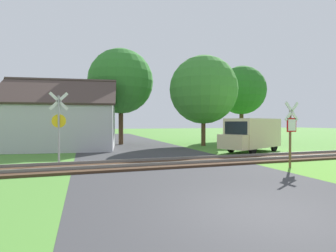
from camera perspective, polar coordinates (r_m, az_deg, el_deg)
name	(u,v)px	position (r m, az deg, el deg)	size (l,w,h in m)	color
ground_plane	(266,217)	(6.17, 20.63, -17.98)	(160.00, 160.00, 0.00)	#4C8433
road_asphalt	(219,192)	(7.76, 11.09, -13.98)	(8.20, 80.00, 0.01)	#38383A
rail_track	(164,163)	(12.49, -0.77, -8.08)	(60.00, 2.60, 0.22)	#422D1E
stop_sign_near	(291,129)	(12.59, 25.17, -0.65)	(0.87, 0.21, 2.91)	brown
crossing_sign_far	(59,122)	(13.37, -22.68, 0.78)	(0.88, 0.13, 3.43)	#9E9EA5
house	(63,125)	(21.19, -21.94, 0.22)	(8.71, 7.32, 5.28)	#B7B7BC
tree_far	(242,90)	(30.58, 15.72, 7.46)	(5.38, 5.38, 8.27)	#513823
tree_center	(121,82)	(24.32, -10.24, 9.51)	(5.82, 5.82, 8.61)	#513823
tree_right	(203,90)	(22.74, 7.72, 7.80)	(5.80, 5.80, 7.67)	#513823
mail_truck	(252,134)	(18.40, 17.78, -1.59)	(5.23, 3.72, 2.24)	beige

